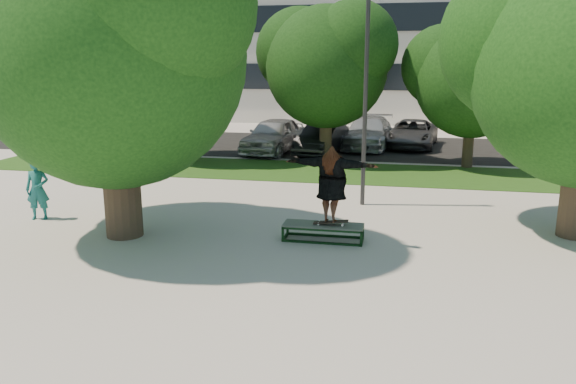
% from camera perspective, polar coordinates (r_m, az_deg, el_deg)
% --- Properties ---
extents(ground, '(120.00, 120.00, 0.00)m').
position_cam_1_polar(ground, '(11.37, 0.66, -7.20)').
color(ground, '#ABA49E').
rests_on(ground, ground).
extents(grass_strip, '(30.00, 4.00, 0.02)m').
position_cam_1_polar(grass_strip, '(20.38, 8.44, 1.86)').
color(grass_strip, '#224814').
rests_on(grass_strip, ground).
extents(asphalt_strip, '(40.00, 8.00, 0.01)m').
position_cam_1_polar(asphalt_strip, '(26.84, 7.07, 4.61)').
color(asphalt_strip, black).
rests_on(asphalt_strip, ground).
extents(tree_left, '(6.96, 5.95, 7.12)m').
position_cam_1_polar(tree_left, '(13.16, -17.64, 14.61)').
color(tree_left, '#38281E').
rests_on(tree_left, ground).
extents(bg_tree_left, '(5.28, 4.51, 5.77)m').
position_cam_1_polar(bg_tree_left, '(23.18, -10.49, 12.41)').
color(bg_tree_left, '#38281E').
rests_on(bg_tree_left, ground).
extents(bg_tree_mid, '(5.76, 4.92, 6.24)m').
position_cam_1_polar(bg_tree_mid, '(22.75, 3.79, 13.30)').
color(bg_tree_mid, '#38281E').
rests_on(bg_tree_mid, ground).
extents(bg_tree_right, '(5.04, 4.31, 5.43)m').
position_cam_1_polar(bg_tree_right, '(22.18, 18.12, 11.34)').
color(bg_tree_right, '#38281E').
rests_on(bg_tree_right, ground).
extents(lamppost, '(0.25, 0.15, 6.11)m').
position_cam_1_polar(lamppost, '(15.52, 7.90, 10.08)').
color(lamppost, '#2D2D30').
rests_on(lamppost, ground).
extents(office_building, '(30.00, 14.12, 16.00)m').
position_cam_1_polar(office_building, '(42.83, 6.35, 18.51)').
color(office_building, '#BCB9AE').
rests_on(office_building, ground).
extents(grind_box, '(1.80, 0.60, 0.38)m').
position_cam_1_polar(grind_box, '(12.70, 3.60, -4.10)').
color(grind_box, black).
rests_on(grind_box, ground).
extents(skater_rig, '(2.16, 0.95, 1.78)m').
position_cam_1_polar(skater_rig, '(12.40, 4.44, 0.78)').
color(skater_rig, white).
rests_on(skater_rig, grind_box).
extents(bystander, '(0.66, 0.53, 1.56)m').
position_cam_1_polar(bystander, '(15.58, -24.10, 0.26)').
color(bystander, '#1A6464').
rests_on(bystander, ground).
extents(car_silver_a, '(2.46, 4.72, 1.53)m').
position_cam_1_polar(car_silver_a, '(24.79, -1.47, 5.78)').
color(car_silver_a, '#B1B2B7').
rests_on(car_silver_a, asphalt_strip).
extents(car_dark, '(2.11, 4.18, 1.31)m').
position_cam_1_polar(car_dark, '(24.50, 3.51, 5.41)').
color(car_dark, black).
rests_on(car_dark, asphalt_strip).
extents(car_grey, '(2.65, 4.81, 1.28)m').
position_cam_1_polar(car_grey, '(27.06, 12.49, 5.82)').
color(car_grey, '#505054').
rests_on(car_grey, asphalt_strip).
extents(car_silver_b, '(2.43, 5.07, 1.43)m').
position_cam_1_polar(car_silver_b, '(26.49, 8.16, 6.01)').
color(car_silver_b, '#B7B8BD').
rests_on(car_silver_b, asphalt_strip).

